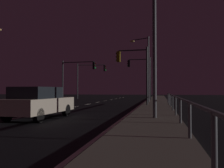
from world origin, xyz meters
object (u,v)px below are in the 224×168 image
object	(u,v)px
traffic_light_far_right	(90,74)
street_lamp_corner	(145,62)
car	(39,102)
street_lamp_median	(160,21)
traffic_light_far_center	(133,65)
traffic_light_mid_right	(77,72)
traffic_light_mid_left	(141,70)

from	to	relation	value
traffic_light_far_right	street_lamp_corner	world-z (taller)	street_lamp_corner
car	street_lamp_corner	size ratio (longest dim) A/B	0.63
traffic_light_far_right	street_lamp_median	distance (m)	28.56
car	street_lamp_median	world-z (taller)	street_lamp_median
car	traffic_light_far_center	size ratio (longest dim) A/B	0.89
traffic_light_far_right	traffic_light_mid_right	size ratio (longest dim) A/B	1.05
traffic_light_far_center	car	bearing A→B (deg)	-109.00
traffic_light_far_center	traffic_light_mid_right	world-z (taller)	traffic_light_mid_right
traffic_light_far_right	traffic_light_mid_right	world-z (taller)	traffic_light_far_right
traffic_light_mid_left	street_lamp_median	xyz separation A→B (m)	(2.58, -22.25, 0.45)
traffic_light_far_right	traffic_light_mid_right	bearing A→B (deg)	-89.71
traffic_light_far_center	traffic_light_mid_left	world-z (taller)	traffic_light_mid_left
traffic_light_mid_left	street_lamp_median	world-z (taller)	street_lamp_median
car	street_lamp_median	size ratio (longest dim) A/B	0.62
street_lamp_median	traffic_light_far_center	bearing A→B (deg)	102.56
traffic_light_mid_left	street_lamp_median	distance (m)	22.40
car	traffic_light_mid_left	distance (m)	22.71
car	street_lamp_median	bearing A→B (deg)	-0.25
street_lamp_median	street_lamp_corner	world-z (taller)	street_lamp_median
car	street_lamp_corner	bearing A→B (deg)	75.11
traffic_light_far_center	traffic_light_mid_left	distance (m)	11.82
street_lamp_median	street_lamp_corner	xyz separation A→B (m)	(-1.61, 16.21, -0.03)
traffic_light_far_right	street_lamp_median	size ratio (longest dim) A/B	0.78
traffic_light_far_right	traffic_light_mid_left	distance (m)	9.32
traffic_light_far_center	traffic_light_mid_left	bearing A→B (deg)	91.24
traffic_light_far_right	street_lamp_corner	size ratio (longest dim) A/B	0.79
traffic_light_mid_right	street_lamp_corner	xyz separation A→B (m)	(9.30, -3.93, 0.66)
traffic_light_far_right	street_lamp_median	xyz separation A→B (m)	(10.94, -26.37, 0.53)
traffic_light_far_right	car	bearing A→B (deg)	-79.20
traffic_light_far_right	traffic_light_mid_right	distance (m)	6.23
traffic_light_mid_right	street_lamp_median	distance (m)	22.92
traffic_light_mid_right	traffic_light_far_right	bearing A→B (deg)	90.29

